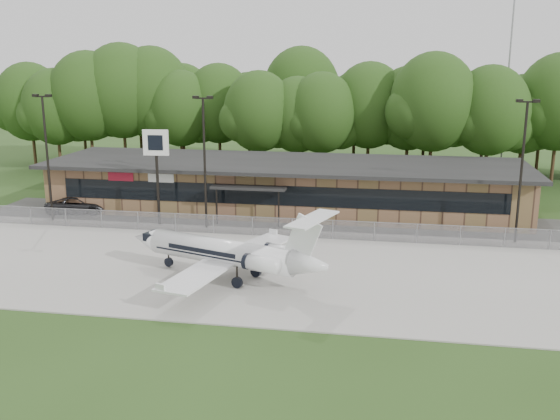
% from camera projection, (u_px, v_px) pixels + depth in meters
% --- Properties ---
extents(ground, '(160.00, 160.00, 0.00)m').
position_uv_depth(ground, '(209.00, 317.00, 32.06)').
color(ground, '#274017').
rests_on(ground, ground).
extents(apron, '(64.00, 18.00, 0.08)m').
position_uv_depth(apron, '(244.00, 266.00, 39.71)').
color(apron, '#9E9B93').
rests_on(apron, ground).
extents(parking_lot, '(50.00, 9.00, 0.06)m').
position_uv_depth(parking_lot, '(276.00, 221.00, 50.72)').
color(parking_lot, '#383835').
rests_on(parking_lot, ground).
extents(terminal, '(41.00, 11.65, 4.30)m').
position_uv_depth(terminal, '(285.00, 185.00, 54.46)').
color(terminal, brown).
rests_on(terminal, ground).
extents(fence, '(46.00, 0.04, 1.52)m').
position_uv_depth(fence, '(265.00, 227.00, 46.23)').
color(fence, gray).
rests_on(fence, ground).
extents(treeline, '(72.00, 12.00, 15.00)m').
position_uv_depth(treeline, '(312.00, 108.00, 70.48)').
color(treeline, '#213D13').
rests_on(treeline, ground).
extents(radio_mast, '(0.20, 0.20, 25.00)m').
position_uv_depth(radio_mast, '(509.00, 62.00, 71.35)').
color(radio_mast, gray).
rests_on(radio_mast, ground).
extents(light_pole_left, '(1.55, 0.30, 10.23)m').
position_uv_depth(light_pole_left, '(47.00, 148.00, 49.46)').
color(light_pole_left, black).
rests_on(light_pole_left, ground).
extents(light_pole_mid, '(1.55, 0.30, 10.23)m').
position_uv_depth(light_pole_mid, '(204.00, 153.00, 47.28)').
color(light_pole_mid, black).
rests_on(light_pole_mid, ground).
extents(light_pole_right, '(1.55, 0.30, 10.23)m').
position_uv_depth(light_pole_right, '(522.00, 161.00, 43.42)').
color(light_pole_right, black).
rests_on(light_pole_right, ground).
extents(business_jet, '(13.59, 12.18, 4.63)m').
position_uv_depth(business_jet, '(229.00, 254.00, 36.95)').
color(business_jet, white).
rests_on(business_jet, ground).
extents(suv, '(5.72, 3.56, 1.48)m').
position_uv_depth(suv, '(78.00, 205.00, 53.40)').
color(suv, '#2A2A2D').
rests_on(suv, ground).
extents(pole_sign, '(2.00, 0.38, 7.61)m').
position_uv_depth(pole_sign, '(156.00, 153.00, 48.26)').
color(pole_sign, black).
rests_on(pole_sign, ground).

